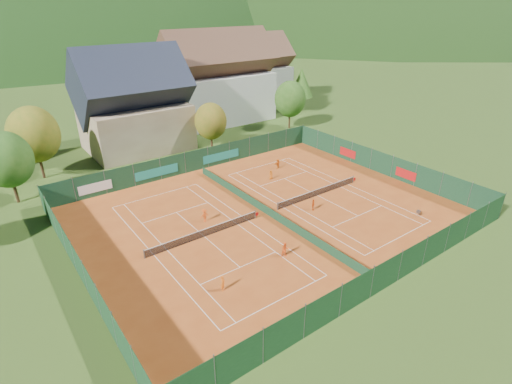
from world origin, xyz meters
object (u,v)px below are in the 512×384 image
object	(u,v)px
ball_hopper	(419,212)
player_left_far	(204,215)
player_left_near	(223,283)
player_right_far_a	(271,175)
hotel_block_b	(252,74)
player_right_near	(313,205)
player_right_far_b	(278,164)
hotel_block_a	(218,83)
chalet	(134,107)
player_left_mid	(285,249)

from	to	relation	value
ball_hopper	player_left_far	distance (m)	23.69
player_left_near	player_right_far_a	xyz separation A→B (m)	(17.34, 15.50, -0.09)
hotel_block_b	player_right_near	world-z (taller)	hotel_block_b
hotel_block_b	player_right_far_b	size ratio (longest dim) A/B	12.13
hotel_block_b	player_left_near	xyz separation A→B (m)	(-40.89, -52.14, -5.90)
hotel_block_a	hotel_block_b	size ratio (longest dim) A/B	1.25
chalet	player_right_near	world-z (taller)	chalet
hotel_block_a	player_right_far_b	xyz separation A→B (m)	(-6.42, -26.25, -6.67)
hotel_block_a	ball_hopper	bearing A→B (deg)	-93.30
hotel_block_b	player_right_far_b	bearing A→B (deg)	-120.80
chalet	player_right_far_b	xyz separation A→B (m)	(12.58, -20.25, -5.91)
player_left_near	player_right_near	size ratio (longest dim) A/B	1.03
hotel_block_b	player_right_near	distance (m)	53.06
chalet	player_right_far_a	world-z (taller)	chalet
hotel_block_a	player_right_far_b	distance (m)	27.83
hotel_block_b	player_left_near	distance (m)	66.53
player_left_near	player_left_mid	world-z (taller)	player_left_mid
ball_hopper	player_left_far	size ratio (longest dim) A/B	0.53
ball_hopper	player_right_far_b	xyz separation A→B (m)	(-3.74, 20.14, 0.16)
chalet	player_right_near	size ratio (longest dim) A/B	11.57
ball_hopper	player_right_far_a	xyz separation A→B (m)	(-6.88, 17.75, 0.08)
hotel_block_a	player_left_far	xyz separation A→B (m)	(-22.40, -33.27, -6.62)
ball_hopper	player_right_far_b	world-z (taller)	player_right_far_b
player_right_near	player_right_far_b	world-z (taller)	player_right_far_b
player_left_mid	player_right_far_b	size ratio (longest dim) A/B	1.06
hotel_block_b	ball_hopper	world-z (taller)	hotel_block_b
chalet	player_left_mid	xyz separation A→B (m)	(-0.60, -37.47, -5.87)
player_left_far	player_right_far_a	size ratio (longest dim) A/B	1.20
player_right_far_b	ball_hopper	bearing A→B (deg)	92.07
hotel_block_b	player_left_far	distance (m)	55.34
hotel_block_b	ball_hopper	xyz separation A→B (m)	(-16.68, -54.39, -6.06)
hotel_block_b	player_left_far	xyz separation A→B (m)	(-36.40, -41.27, -5.86)
player_left_far	player_right_near	xyz separation A→B (m)	(11.29, -5.10, -0.06)
hotel_block_a	player_right_far_a	distance (m)	30.94
hotel_block_a	player_left_near	world-z (taller)	hotel_block_a
player_left_mid	player_right_far_a	size ratio (longest dim) A/B	1.19
player_left_near	player_right_far_a	world-z (taller)	player_left_near
chalet	player_right_far_a	bearing A→B (deg)	-67.35
chalet	hotel_block_b	distance (m)	35.85
player_left_mid	player_right_near	size ratio (longest dim) A/B	1.07
chalet	player_right_near	xyz separation A→B (m)	(7.89, -32.36, -5.92)
chalet	hotel_block_b	size ratio (longest dim) A/B	0.94
ball_hopper	player_right_far_a	size ratio (longest dim) A/B	0.63
player_left_near	ball_hopper	bearing A→B (deg)	-49.55
player_right_near	player_right_far_a	bearing A→B (deg)	40.58
player_right_far_a	chalet	bearing A→B (deg)	-67.14
player_left_near	hotel_block_a	bearing A→B (deg)	14.40
hotel_block_b	player_left_near	world-z (taller)	hotel_block_b
player_left_mid	player_right_near	xyz separation A→B (m)	(8.49, 5.10, -0.05)
hotel_block_b	player_left_mid	distance (m)	61.74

